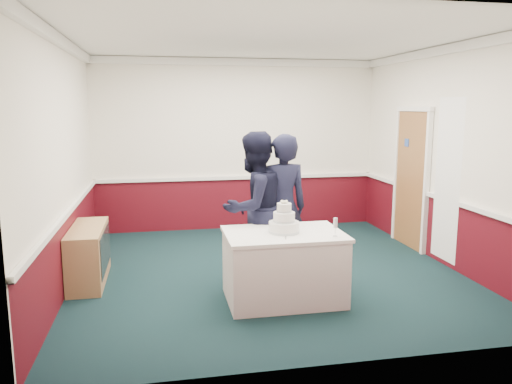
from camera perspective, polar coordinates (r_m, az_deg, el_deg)
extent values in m
plane|color=black|center=(6.77, 1.27, -9.03)|extent=(5.00, 5.00, 0.00)
cube|color=white|center=(8.86, -2.11, 5.37)|extent=(5.00, 0.05, 3.00)
cube|color=white|center=(6.39, -20.95, 3.01)|extent=(0.05, 5.00, 3.00)
cube|color=white|center=(7.38, 20.51, 3.86)|extent=(0.05, 5.00, 3.00)
cube|color=white|center=(6.45, 1.38, 16.84)|extent=(5.00, 5.00, 0.05)
cube|color=#4E0A13|center=(9.01, -2.08, -1.30)|extent=(5.00, 0.02, 0.90)
cube|color=white|center=(8.92, -2.08, 1.65)|extent=(4.98, 0.05, 0.06)
cube|color=white|center=(8.85, -2.16, 14.63)|extent=(5.00, 0.08, 0.12)
cube|color=brown|center=(8.11, 17.33, 1.32)|extent=(0.05, 0.90, 2.10)
cube|color=#234799|center=(8.17, 16.85, 5.42)|extent=(0.01, 0.12, 0.12)
cube|color=white|center=(7.17, 21.02, 1.26)|extent=(0.02, 0.60, 2.20)
cube|color=tan|center=(6.62, -18.60, -6.79)|extent=(0.40, 1.20, 0.70)
cube|color=black|center=(6.59, -16.85, -6.34)|extent=(0.01, 1.00, 0.50)
cube|color=white|center=(5.72, 3.17, -8.60)|extent=(1.28, 0.88, 0.76)
cube|color=white|center=(5.61, 3.21, -4.82)|extent=(1.32, 0.92, 0.04)
cylinder|color=white|center=(5.59, 3.22, -4.02)|extent=(0.34, 0.34, 0.12)
cylinder|color=silver|center=(5.60, 3.21, -4.49)|extent=(0.35, 0.35, 0.03)
cylinder|color=white|center=(5.56, 3.23, -2.87)|extent=(0.24, 0.24, 0.11)
cylinder|color=silver|center=(5.57, 3.22, -3.30)|extent=(0.25, 0.25, 0.02)
cylinder|color=white|center=(5.54, 3.24, -1.81)|extent=(0.16, 0.16, 0.10)
cylinder|color=silver|center=(5.55, 3.24, -2.20)|extent=(0.17, 0.17, 0.02)
sphere|color=#EDE5C9|center=(5.52, 3.25, -1.13)|extent=(0.03, 0.03, 0.03)
sphere|color=#EDE5C9|center=(5.55, 3.49, -1.09)|extent=(0.03, 0.03, 0.03)
sphere|color=#EDE5C9|center=(5.54, 2.98, -1.09)|extent=(0.03, 0.03, 0.03)
sphere|color=#EDE5C9|center=(5.51, 3.48, -1.16)|extent=(0.03, 0.03, 0.03)
sphere|color=#EDE5C9|center=(5.51, 3.01, -1.16)|extent=(0.03, 0.03, 0.03)
cube|color=silver|center=(5.40, 3.42, -5.12)|extent=(0.07, 0.22, 0.00)
cylinder|color=silver|center=(5.48, 9.03, -5.00)|extent=(0.05, 0.05, 0.01)
cylinder|color=silver|center=(5.47, 9.04, -4.53)|extent=(0.01, 0.01, 0.09)
cylinder|color=silver|center=(5.45, 9.07, -3.51)|extent=(0.04, 0.04, 0.11)
imported|color=black|center=(6.16, -0.25, -1.84)|extent=(1.16, 1.10, 1.88)
imported|color=black|center=(6.24, 2.96, -1.84)|extent=(0.72, 0.51, 1.85)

